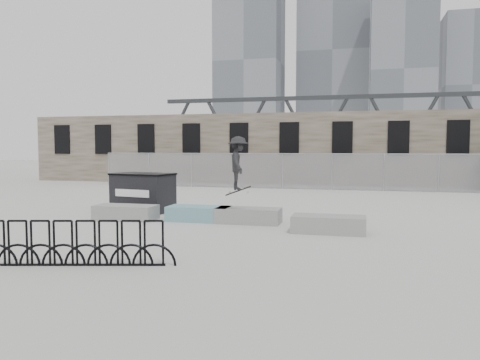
# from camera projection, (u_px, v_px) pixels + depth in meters

# --- Properties ---
(ground) EXTENTS (120.00, 120.00, 0.00)m
(ground) POSITION_uv_depth(u_px,v_px,m) (218.00, 223.00, 14.50)
(ground) COLOR beige
(ground) RESTS_ON ground
(stone_wall) EXTENTS (36.00, 2.58, 4.50)m
(stone_wall) POSITION_uv_depth(u_px,v_px,m) (292.00, 149.00, 30.04)
(stone_wall) COLOR brown
(stone_wall) RESTS_ON ground
(chainlink_fence) EXTENTS (22.06, 0.06, 2.02)m
(chainlink_fence) POSITION_uv_depth(u_px,v_px,m) (283.00, 171.00, 26.51)
(chainlink_fence) COLOR gray
(chainlink_fence) RESTS_ON ground
(planter_far_left) EXTENTS (2.00, 0.90, 0.47)m
(planter_far_left) POSITION_uv_depth(u_px,v_px,m) (126.00, 212.00, 15.24)
(planter_far_left) COLOR gray
(planter_far_left) RESTS_ON ground
(planter_center_left) EXTENTS (2.00, 0.90, 0.47)m
(planter_center_left) POSITION_uv_depth(u_px,v_px,m) (199.00, 213.00, 14.94)
(planter_center_left) COLOR teal
(planter_center_left) RESTS_ON ground
(planter_center_right) EXTENTS (2.00, 0.90, 0.47)m
(planter_center_right) POSITION_uv_depth(u_px,v_px,m) (248.00, 215.00, 14.52)
(planter_center_right) COLOR gray
(planter_center_right) RESTS_ON ground
(planter_offset) EXTENTS (2.00, 0.90, 0.47)m
(planter_offset) POSITION_uv_depth(u_px,v_px,m) (329.00, 224.00, 12.87)
(planter_offset) COLOR gray
(planter_offset) RESTS_ON ground
(dumpster) EXTENTS (2.34, 1.67, 1.41)m
(dumpster) POSITION_uv_depth(u_px,v_px,m) (143.00, 192.00, 17.11)
(dumpster) COLOR black
(dumpster) RESTS_ON ground
(bike_rack) EXTENTS (3.93, 1.05, 0.90)m
(bike_rack) POSITION_uv_depth(u_px,v_px,m) (75.00, 244.00, 9.27)
(bike_rack) COLOR black
(bike_rack) RESTS_ON ground
(skyline_towers) EXTENTS (58.00, 28.00, 48.00)m
(skyline_towers) POSITION_uv_depth(u_px,v_px,m) (337.00, 64.00, 103.97)
(skyline_towers) COLOR slate
(skyline_towers) RESTS_ON ground
(truss_bridge) EXTENTS (70.00, 3.00, 9.80)m
(truss_bridge) POSITION_uv_depth(u_px,v_px,m) (403.00, 135.00, 64.90)
(truss_bridge) COLOR #2D3033
(truss_bridge) RESTS_ON ground
(skateboarder) EXTENTS (0.90, 1.18, 1.79)m
(skateboarder) POSITION_uv_depth(u_px,v_px,m) (238.00, 163.00, 14.00)
(skateboarder) COLOR black
(skateboarder) RESTS_ON ground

